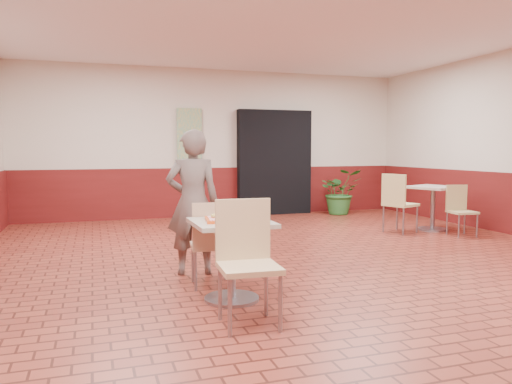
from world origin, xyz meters
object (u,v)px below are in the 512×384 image
object	(u,v)px
main_table	(231,247)
ring_donut	(216,216)
chair_main_back	(212,240)
paper_cup	(237,210)
chair_second_front	(460,207)
chair_second_left	(398,200)
chair_main_front	(247,255)
customer	(193,202)
long_john_donut	(242,216)
second_table	(433,201)
serving_tray	(231,219)
potted_plant	(340,192)

from	to	relation	value
main_table	ring_donut	xyz separation A→B (m)	(-0.13, 0.06, 0.29)
chair_main_back	paper_cup	distance (m)	0.50
ring_donut	chair_second_front	distance (m)	5.03
chair_second_left	ring_donut	bearing A→B (deg)	103.97
chair_main_front	paper_cup	distance (m)	0.80
customer	long_john_donut	xyz separation A→B (m)	(0.24, -1.12, -0.01)
second_table	ring_donut	bearing A→B (deg)	-148.78
chair_second_left	chair_second_front	size ratio (longest dim) A/B	1.21
paper_cup	chair_second_left	world-z (taller)	chair_second_left
long_john_donut	paper_cup	size ratio (longest dim) A/B	1.42
main_table	paper_cup	bearing A→B (deg)	54.65
serving_tray	long_john_donut	bearing A→B (deg)	-25.20
paper_cup	customer	bearing A→B (deg)	104.25
long_john_donut	potted_plant	world-z (taller)	potted_plant
customer	potted_plant	bearing A→B (deg)	-125.86
paper_cup	serving_tray	bearing A→B (deg)	-125.35
customer	potted_plant	world-z (taller)	customer
second_table	chair_main_front	bearing A→B (deg)	-142.35
chair_main_front	paper_cup	world-z (taller)	chair_main_front
second_table	chair_second_left	bearing A→B (deg)	-176.19
ring_donut	long_john_donut	bearing A→B (deg)	-25.15
long_john_donut	chair_second_front	xyz separation A→B (m)	(4.32, 2.24, -0.34)
long_john_donut	paper_cup	world-z (taller)	paper_cup
customer	paper_cup	distance (m)	0.97
long_john_donut	chair_main_front	bearing A→B (deg)	-103.34
chair_second_front	potted_plant	world-z (taller)	potted_plant
customer	chair_second_front	xyz separation A→B (m)	(4.56, 1.13, -0.35)
paper_cup	chair_second_front	distance (m)	4.80
potted_plant	main_table	bearing A→B (deg)	-126.62
chair_main_back	serving_tray	distance (m)	0.55
customer	chair_second_left	size ratio (longest dim) A/B	1.64
chair_main_front	second_table	world-z (taller)	chair_main_front
chair_second_front	chair_main_front	bearing A→B (deg)	-141.43
chair_second_front	paper_cup	bearing A→B (deg)	-148.08
chair_second_left	potted_plant	distance (m)	2.40
chair_second_left	potted_plant	world-z (taller)	chair_second_left
chair_main_back	ring_donut	xyz separation A→B (m)	(-0.05, -0.41, 0.30)
main_table	chair_main_front	size ratio (longest dim) A/B	0.75
customer	serving_tray	bearing A→B (deg)	106.33
long_john_donut	potted_plant	xyz separation A→B (m)	(3.70, 5.14, -0.31)
main_table	paper_cup	distance (m)	0.36
second_table	long_john_donut	bearing A→B (deg)	-146.49
main_table	ring_donut	bearing A→B (deg)	154.89
serving_tray	paper_cup	size ratio (longest dim) A/B	4.64
chair_main_front	chair_second_front	bearing A→B (deg)	35.53
ring_donut	paper_cup	bearing A→B (deg)	17.52
ring_donut	chair_second_left	size ratio (longest dim) A/B	0.10
serving_tray	second_table	distance (m)	5.14
chair_second_left	customer	bearing A→B (deg)	92.14
chair_main_back	customer	bearing A→B (deg)	-76.89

